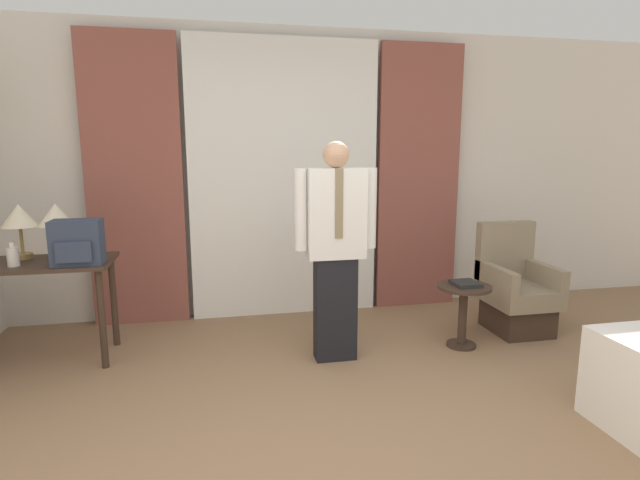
# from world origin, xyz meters

# --- Properties ---
(wall_back) EXTENTS (10.00, 0.06, 2.70)m
(wall_back) POSITION_xyz_m (0.00, 2.92, 1.35)
(wall_back) COLOR silver
(wall_back) RESTS_ON ground_plane
(curtain_sheer_center) EXTENTS (1.77, 0.06, 2.58)m
(curtain_sheer_center) POSITION_xyz_m (0.00, 2.79, 1.29)
(curtain_sheer_center) COLOR white
(curtain_sheer_center) RESTS_ON ground_plane
(curtain_drape_left) EXTENTS (0.83, 0.06, 2.58)m
(curtain_drape_left) POSITION_xyz_m (-1.34, 2.79, 1.29)
(curtain_drape_left) COLOR brown
(curtain_drape_left) RESTS_ON ground_plane
(curtain_drape_right) EXTENTS (0.83, 0.06, 2.58)m
(curtain_drape_right) POSITION_xyz_m (1.34, 2.79, 1.29)
(curtain_drape_right) COLOR brown
(curtain_drape_right) RESTS_ON ground_plane
(desk) EXTENTS (1.06, 0.56, 0.77)m
(desk) POSITION_xyz_m (-1.95, 2.04, 0.64)
(desk) COLOR #38281E
(desk) RESTS_ON ground_plane
(table_lamp_left) EXTENTS (0.25, 0.25, 0.41)m
(table_lamp_left) POSITION_xyz_m (-2.08, 2.17, 1.08)
(table_lamp_left) COLOR #9E7F47
(table_lamp_left) RESTS_ON desk
(table_lamp_right) EXTENTS (0.25, 0.25, 0.41)m
(table_lamp_right) POSITION_xyz_m (-1.83, 2.17, 1.08)
(table_lamp_right) COLOR #9E7F47
(table_lamp_right) RESTS_ON desk
(bottle_near_edge) EXTENTS (0.08, 0.08, 0.17)m
(bottle_near_edge) POSITION_xyz_m (-2.05, 1.91, 0.84)
(bottle_near_edge) COLOR silver
(bottle_near_edge) RESTS_ON desk
(backpack) EXTENTS (0.34, 0.23, 0.32)m
(backpack) POSITION_xyz_m (-1.62, 1.88, 0.93)
(backpack) COLOR #2D384C
(backpack) RESTS_ON desk
(person) EXTENTS (0.62, 0.20, 1.64)m
(person) POSITION_xyz_m (0.21, 1.64, 0.89)
(person) COLOR black
(person) RESTS_ON ground_plane
(armchair) EXTENTS (0.53, 0.60, 0.94)m
(armchair) POSITION_xyz_m (1.91, 1.91, 0.34)
(armchair) COLOR #38281E
(armchair) RESTS_ON ground_plane
(side_table) EXTENTS (0.43, 0.43, 0.51)m
(side_table) POSITION_xyz_m (1.27, 1.65, 0.35)
(side_table) COLOR #38281E
(side_table) RESTS_ON ground_plane
(book) EXTENTS (0.20, 0.21, 0.03)m
(book) POSITION_xyz_m (1.29, 1.65, 0.53)
(book) COLOR black
(book) RESTS_ON side_table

